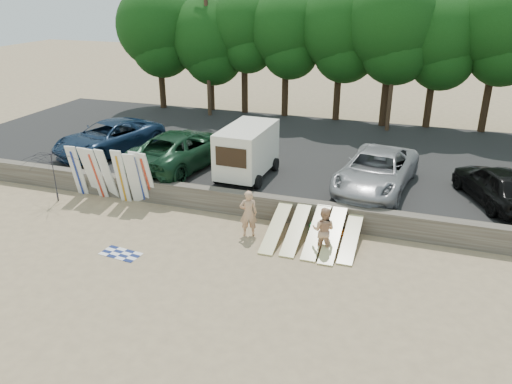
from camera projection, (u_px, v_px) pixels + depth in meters
ground at (287, 258)px, 17.97m from camera, size 120.00×120.00×0.00m
seawall at (307, 212)px, 20.40m from camera, size 44.00×0.50×1.00m
parking_lot at (339, 159)px, 27.01m from camera, size 44.00×14.50×0.70m
treeline at (366, 31)px, 30.69m from camera, size 33.71×6.52×9.19m
utility_poles at (395, 52)px, 29.26m from camera, size 25.80×0.26×9.00m
box_trailer at (247, 149)px, 23.08m from camera, size 2.27×3.88×2.42m
car_0 at (109, 138)px, 26.60m from camera, size 4.58×6.67×1.70m
car_1 at (183, 148)px, 24.70m from camera, size 3.98×6.87×1.80m
car_2 at (376, 171)px, 21.93m from camera, size 3.60×6.40×1.69m
car_3 at (497, 185)px, 20.48m from camera, size 3.70×5.17×1.63m
surfboard_upright_0 at (77, 171)px, 22.73m from camera, size 0.61×0.78×2.53m
surfboard_upright_1 at (90, 172)px, 22.63m from camera, size 0.54×0.83×2.51m
surfboard_upright_2 at (96, 174)px, 22.39m from camera, size 0.54×0.78×2.52m
surfboard_upright_3 at (107, 174)px, 22.33m from camera, size 0.60×0.84×2.51m
surfboard_upright_4 at (121, 176)px, 22.01m from camera, size 0.54×0.60×2.56m
surfboard_upright_5 at (133, 178)px, 21.86m from camera, size 0.63×0.89×2.50m
surfboard_upright_6 at (140, 177)px, 21.91m from camera, size 0.54×0.67×2.55m
surfboard_upright_7 at (147, 178)px, 21.91m from camera, size 0.52×0.81×2.51m
surfboard_low_0 at (276, 227)px, 19.22m from camera, size 0.56×2.90×0.91m
surfboard_low_1 at (296, 229)px, 19.03m from camera, size 0.56×2.88×0.98m
surfboard_low_2 at (317, 232)px, 18.78m from camera, size 0.56×2.87×1.01m
surfboard_low_3 at (333, 235)px, 18.52m from camera, size 0.56×2.86×1.04m
surfboard_low_4 at (351, 236)px, 18.58m from camera, size 0.56×2.91×0.88m
beachgoer_a at (248, 213)px, 19.26m from camera, size 0.81×0.68×1.89m
beachgoer_b at (323, 230)px, 18.08m from camera, size 0.89×0.71×1.77m
cooler at (314, 228)px, 19.85m from camera, size 0.39×0.32×0.32m
gear_bag at (342, 233)px, 19.56m from camera, size 0.38×0.35×0.22m
beach_towel at (121, 254)px, 18.25m from camera, size 1.66×1.66×0.00m
beach_umbrella at (53, 177)px, 22.18m from camera, size 2.86×2.91×2.40m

